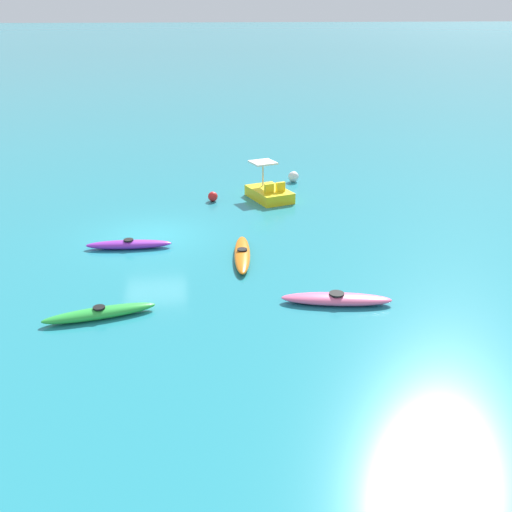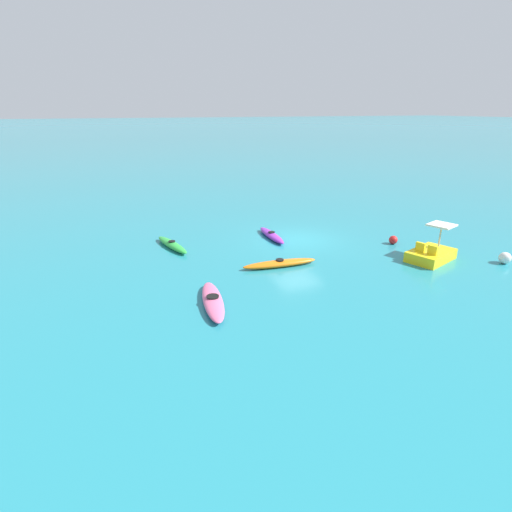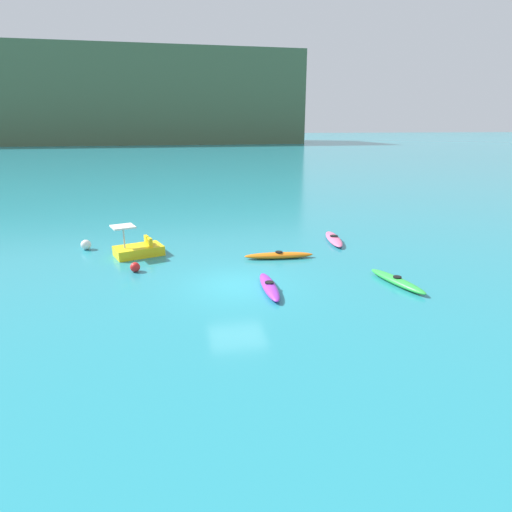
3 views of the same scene
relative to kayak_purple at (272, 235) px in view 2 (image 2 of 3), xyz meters
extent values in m
plane|color=teal|center=(-1.25, 0.84, -0.16)|extent=(600.00, 600.00, 0.00)
ellipsoid|color=purple|center=(0.00, 0.00, 0.00)|extent=(0.68, 3.25, 0.32)
cylinder|color=black|center=(0.00, 0.00, 0.18)|extent=(0.38, 0.38, 0.05)
ellipsoid|color=orange|center=(1.47, 4.21, 0.00)|extent=(3.61, 0.89, 0.32)
cylinder|color=black|center=(1.47, 4.21, 0.18)|extent=(0.40, 0.40, 0.05)
ellipsoid|color=pink|center=(5.46, 6.78, 0.00)|extent=(1.30, 3.52, 0.32)
cylinder|color=black|center=(5.46, 6.78, 0.18)|extent=(0.54, 0.54, 0.05)
ellipsoid|color=green|center=(5.57, -0.43, 0.00)|extent=(1.30, 3.37, 0.32)
cylinder|color=black|center=(5.57, -0.43, 0.18)|extent=(0.43, 0.43, 0.05)
cube|color=yellow|center=(-5.67, 6.18, 0.09)|extent=(2.76, 2.21, 0.50)
cube|color=yellow|center=(-5.06, 6.08, 0.56)|extent=(0.30, 0.47, 0.44)
cube|color=yellow|center=(-5.25, 6.64, 0.56)|extent=(0.30, 0.47, 0.44)
cylinder|color=#B2B2B7|center=(-6.33, 5.95, 0.89)|extent=(0.08, 0.08, 1.10)
cube|color=silver|center=(-6.33, 5.95, 1.48)|extent=(1.40, 1.40, 0.08)
sphere|color=white|center=(-8.60, 7.84, 0.12)|extent=(0.55, 0.55, 0.55)
sphere|color=red|center=(-5.67, 3.48, 0.07)|extent=(0.46, 0.46, 0.46)
camera|label=1|loc=(22.11, 2.36, 8.51)|focal=42.89mm
camera|label=2|loc=(9.12, 20.08, 6.81)|focal=28.49mm
camera|label=3|loc=(-3.77, -16.28, 6.52)|focal=30.03mm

